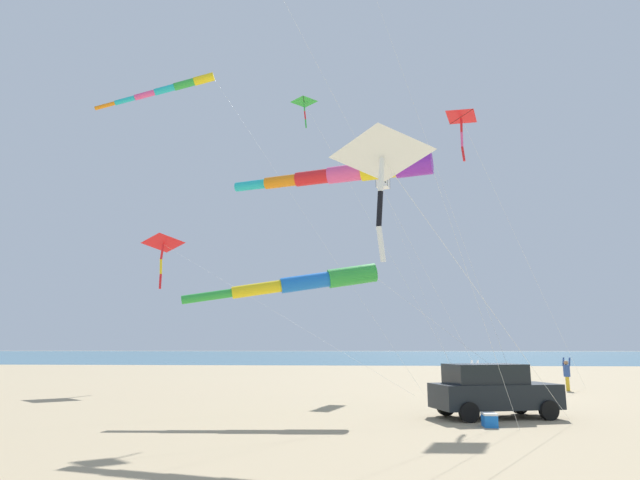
{
  "coord_description": "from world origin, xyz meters",
  "views": [
    {
      "loc": [
        28.89,
        -6.61,
        2.45
      ],
      "look_at": [
        4.66,
        -8.56,
        7.25
      ],
      "focal_mm": 30.41,
      "sensor_mm": 36.0,
      "label": 1
    }
  ],
  "objects": [
    {
      "name": "kite_delta_purple_drifting",
      "position": [
        1.97,
        -1.4,
        14.19
      ],
      "size": [
        8.89,
        9.08,
        14.52
      ],
      "color": "red",
      "rests_on": "ground_plane"
    },
    {
      "name": "kite_box_orange_high_right",
      "position": [
        -6.17,
        -5.19,
        13.88
      ],
      "size": [
        4.28,
        4.27,
        14.9
      ],
      "color": "black",
      "rests_on": "ground_plane"
    },
    {
      "name": "kite_windsock_striped_overhead",
      "position": [
        11.4,
        -6.8,
        8.22
      ],
      "size": [
        2.19,
        9.2,
        8.64
      ],
      "color": "purple",
      "rests_on": "ground_plane"
    },
    {
      "name": "person_adult_flyer",
      "position": [
        -3.73,
        4.84,
        1.01
      ],
      "size": [
        0.66,
        0.6,
        1.85
      ],
      "color": "gold",
      "rests_on": "ground_plane"
    },
    {
      "name": "kite_windsock_magenta_far_left",
      "position": [
        8.08,
        -8.7,
        4.92
      ],
      "size": [
        2.03,
        13.75,
        5.7
      ],
      "color": "green",
      "rests_on": "ground_plane"
    },
    {
      "name": "kite_delta_red_high_left",
      "position": [
        4.42,
        -9.31,
        14.11
      ],
      "size": [
        5.1,
        7.27,
        14.39
      ],
      "color": "green",
      "rests_on": "ground_plane"
    },
    {
      "name": "cooler_box",
      "position": [
        10.86,
        -2.75,
        0.21
      ],
      "size": [
        0.62,
        0.42,
        0.42
      ],
      "color": "blue",
      "rests_on": "ground_plane"
    },
    {
      "name": "kite_delta_rainbow_low_near",
      "position": [
        17.88,
        -6.16,
        6.4
      ],
      "size": [
        8.54,
        7.11,
        6.9
      ],
      "color": "white",
      "rests_on": "ground_plane"
    },
    {
      "name": "person_child_green_jacket",
      "position": [
        0.32,
        -1.14,
        0.98
      ],
      "size": [
        0.64,
        0.59,
        1.8
      ],
      "color": "gold",
      "rests_on": "ground_plane"
    },
    {
      "name": "ocean_water_strip",
      "position": [
        -165.0,
        0.0,
        0.0
      ],
      "size": [
        240.0,
        600.0,
        0.01
      ],
      "primitive_type": "cube",
      "color": "#386B84",
      "rests_on": "ground_plane"
    },
    {
      "name": "parked_car",
      "position": [
        8.68,
        -2.13,
        0.95
      ],
      "size": [
        2.96,
        4.64,
        1.85
      ],
      "color": "black",
      "rests_on": "ground_plane"
    },
    {
      "name": "ground_plane",
      "position": [
        0.0,
        0.0,
        0.0
      ],
      "size": [
        600.0,
        600.0,
        0.0
      ],
      "primitive_type": "plane",
      "color": "tan"
    },
    {
      "name": "kite_windsock_green_low_center",
      "position": [
        -1.48,
        -18.35,
        18.27
      ],
      "size": [
        5.09,
        19.31,
        19.31
      ],
      "color": "yellow",
      "rests_on": "ground_plane"
    },
    {
      "name": "kite_delta_white_trailing",
      "position": [
        -4.21,
        -19.31,
        8.92
      ],
      "size": [
        4.99,
        16.31,
        9.51
      ],
      "color": "red",
      "rests_on": "ground_plane"
    }
  ]
}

